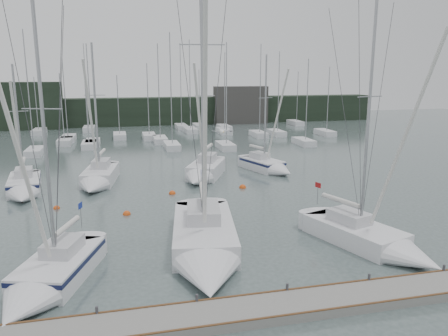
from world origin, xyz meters
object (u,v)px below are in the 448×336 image
at_px(buoy_c, 57,209).
at_px(sailboat_near_right, 380,243).
at_px(sailboat_mid_a, 24,188).
at_px(sailboat_mid_d, 270,166).
at_px(sailboat_near_center, 206,249).
at_px(buoy_a, 127,215).
at_px(sailboat_mid_b, 97,179).
at_px(buoy_b, 243,188).
at_px(buoy_d, 172,194).
at_px(sailboat_mid_c, 203,173).
at_px(sailboat_near_left, 46,280).

bearing_deg(buoy_c, sailboat_near_right, -34.25).
height_order(sailboat_mid_a, sailboat_mid_d, sailboat_mid_d).
distance_m(sailboat_near_center, sailboat_near_right, 9.59).
xyz_separation_m(buoy_a, buoy_c, (-4.92, 2.57, 0.00)).
relative_size(sailboat_mid_a, buoy_a, 20.02).
distance_m(sailboat_near_center, buoy_c, 14.27).
xyz_separation_m(sailboat_mid_b, buoy_b, (12.06, -3.61, -0.59)).
bearing_deg(sailboat_near_right, sailboat_mid_a, 123.01).
xyz_separation_m(sailboat_near_right, sailboat_mid_b, (-15.63, 18.42, 0.07)).
xyz_separation_m(sailboat_mid_b, buoy_c, (-2.67, -5.97, -0.59)).
relative_size(sailboat_mid_b, buoy_d, 23.21).
xyz_separation_m(sailboat_near_center, sailboat_mid_a, (-11.77, 15.68, -0.03)).
relative_size(sailboat_near_center, sailboat_mid_d, 1.56).
xyz_separation_m(sailboat_near_right, sailboat_mid_c, (-6.32, 18.52, 0.12)).
height_order(buoy_b, buoy_c, buoy_b).
bearing_deg(buoy_c, sailboat_near_center, -51.94).
height_order(sailboat_near_center, sailboat_mid_c, sailboat_near_center).
bearing_deg(sailboat_near_center, sailboat_mid_a, 135.84).
distance_m(sailboat_near_left, buoy_b, 20.41).
xyz_separation_m(sailboat_near_left, buoy_c, (-1.13, 12.84, -0.55)).
height_order(sailboat_near_center, buoy_b, sailboat_near_center).
height_order(sailboat_near_left, sailboat_near_center, sailboat_near_center).
bearing_deg(buoy_a, buoy_c, 152.40).
relative_size(buoy_b, buoy_c, 1.26).
distance_m(sailboat_near_left, sailboat_mid_d, 27.18).
relative_size(sailboat_near_right, sailboat_mid_b, 1.10).
xyz_separation_m(sailboat_near_center, buoy_c, (-8.79, 11.22, -0.61)).
bearing_deg(sailboat_mid_b, sailboat_near_left, -86.40).
distance_m(sailboat_near_right, buoy_b, 15.25).
bearing_deg(buoy_c, sailboat_mid_b, 65.93).
distance_m(sailboat_mid_b, sailboat_mid_d, 16.43).
bearing_deg(sailboat_mid_c, buoy_b, -28.36).
bearing_deg(sailboat_near_center, sailboat_near_left, -159.10).
bearing_deg(sailboat_near_center, buoy_a, 123.03).
height_order(sailboat_mid_a, buoy_d, sailboat_mid_a).
xyz_separation_m(sailboat_mid_c, buoy_d, (-3.33, -4.14, -0.64)).
height_order(sailboat_near_right, sailboat_mid_a, sailboat_near_right).
bearing_deg(sailboat_near_right, sailboat_near_center, 154.09).
relative_size(sailboat_mid_d, buoy_c, 25.41).
relative_size(sailboat_near_center, buoy_d, 33.88).
distance_m(buoy_b, buoy_d, 6.10).
xyz_separation_m(sailboat_near_left, sailboat_near_right, (17.16, 0.39, -0.03)).
distance_m(sailboat_near_right, sailboat_mid_a, 27.18).
bearing_deg(sailboat_mid_b, sailboat_near_center, -62.13).
bearing_deg(buoy_a, buoy_d, 50.31).
xyz_separation_m(sailboat_near_left, sailboat_mid_a, (-4.12, 17.30, 0.03)).
height_order(sailboat_mid_a, sailboat_mid_c, sailboat_mid_c).
distance_m(buoy_c, buoy_d, 8.86).
xyz_separation_m(sailboat_mid_a, buoy_a, (7.90, -7.03, -0.58)).
bearing_deg(sailboat_near_left, buoy_c, 113.22).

